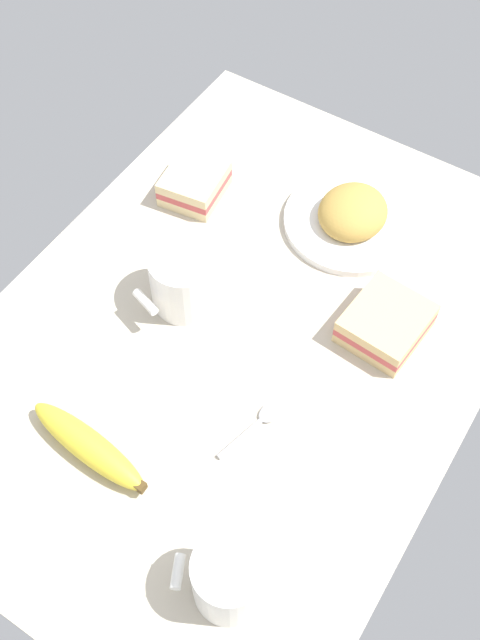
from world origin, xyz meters
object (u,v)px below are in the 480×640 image
at_px(sandwich_side, 194,184).
at_px(spoon, 260,421).
at_px(sandwich_main, 386,323).
at_px(banana, 88,446).
at_px(coffee_mug_black, 184,279).
at_px(coffee_mug_milky, 229,578).
at_px(plate_of_food, 352,216).

bearing_deg(sandwich_side, spoon, -133.55).
bearing_deg(sandwich_main, banana, 147.67).
xyz_separation_m(coffee_mug_black, spoon, (-0.11, -0.19, -0.04)).
xyz_separation_m(coffee_mug_milky, banana, (0.05, 0.23, -0.03)).
height_order(sandwich_main, spoon, sandwich_main).
bearing_deg(coffee_mug_milky, plate_of_food, 14.32).
bearing_deg(spoon, coffee_mug_black, 60.50).
bearing_deg(coffee_mug_milky, sandwich_main, 1.49).
bearing_deg(plate_of_food, sandwich_side, 108.15).
distance_m(coffee_mug_black, banana, 0.26).
relative_size(sandwich_main, sandwich_side, 1.11).
distance_m(sandwich_side, spoon, 0.40).
bearing_deg(banana, spoon, -46.21).
bearing_deg(spoon, plate_of_food, 9.60).
bearing_deg(spoon, sandwich_side, 46.45).
distance_m(banana, spoon, 0.21).
bearing_deg(coffee_mug_black, sandwich_side, 31.17).
bearing_deg(banana, plate_of_food, -10.67).
xyz_separation_m(sandwich_main, sandwich_side, (0.07, 0.36, 0.00)).
bearing_deg(banana, sandwich_main, -32.33).
distance_m(plate_of_food, spoon, 0.36).
bearing_deg(coffee_mug_black, banana, -172.35).
relative_size(plate_of_food, coffee_mug_milky, 1.95).
xyz_separation_m(plate_of_food, coffee_mug_black, (-0.25, 0.13, 0.03)).
relative_size(sandwich_side, spoon, 0.96).
height_order(coffee_mug_black, sandwich_side, coffee_mug_black).
xyz_separation_m(sandwich_side, banana, (-0.42, -0.14, -0.00)).
height_order(plate_of_food, spoon, plate_of_food).
bearing_deg(sandwich_side, banana, -162.08).
relative_size(sandwich_main, spoon, 1.06).
bearing_deg(sandwich_side, sandwich_main, -101.24).
xyz_separation_m(plate_of_food, sandwich_side, (-0.08, 0.23, 0.00)).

